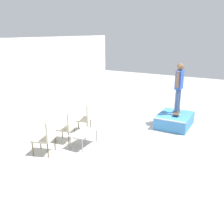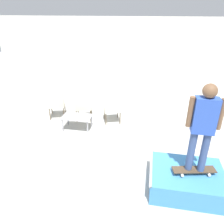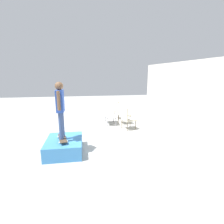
% 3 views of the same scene
% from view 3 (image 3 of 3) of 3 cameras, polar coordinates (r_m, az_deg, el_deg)
% --- Properties ---
extents(ground_plane, '(24.00, 24.00, 0.00)m').
position_cam_3_polar(ground_plane, '(7.27, -6.24, -7.12)').
color(ground_plane, '#A8A8A3').
extents(house_wall_back, '(12.00, 0.06, 3.00)m').
position_cam_3_polar(house_wall_back, '(8.41, 26.00, 4.90)').
color(house_wall_back, white).
rests_on(house_wall_back, ground_plane).
extents(skate_ramp_box, '(1.42, 1.09, 0.45)m').
position_cam_3_polar(skate_ramp_box, '(5.78, -15.29, -10.58)').
color(skate_ramp_box, '#3D84C6').
rests_on(skate_ramp_box, ground_plane).
extents(skateboard_on_ramp, '(0.83, 0.37, 0.07)m').
position_cam_3_polar(skateboard_on_ramp, '(5.58, -15.88, -8.18)').
color(skateboard_on_ramp, '#473828').
rests_on(skateboard_on_ramp, skate_ramp_box).
extents(person_skater, '(0.57, 0.24, 1.68)m').
position_cam_3_polar(person_skater, '(5.31, -16.53, 1.96)').
color(person_skater, '#384C7A').
rests_on(person_skater, skateboard_on_ramp).
extents(coffee_table, '(0.85, 0.52, 0.42)m').
position_cam_3_polar(coffee_table, '(8.50, -0.55, -1.51)').
color(coffee_table, '#9E9EA3').
rests_on(coffee_table, ground_plane).
extents(patio_chair_left, '(0.65, 0.65, 1.00)m').
position_cam_3_polar(patio_chair_left, '(9.41, 2.22, 0.96)').
color(patio_chair_left, brown).
rests_on(patio_chair_left, ground_plane).
extents(patio_chair_center, '(0.62, 0.62, 1.00)m').
position_cam_3_polar(patio_chair_center, '(8.55, 3.39, -0.27)').
color(patio_chair_center, brown).
rests_on(patio_chair_center, ground_plane).
extents(patio_chair_right, '(0.66, 0.66, 1.00)m').
position_cam_3_polar(patio_chair_right, '(7.67, 4.88, -1.80)').
color(patio_chair_right, brown).
rests_on(patio_chair_right, ground_plane).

